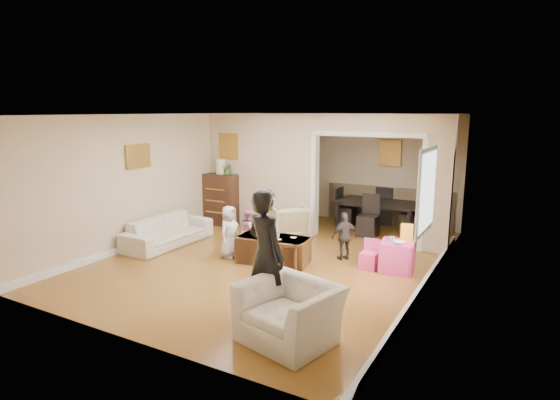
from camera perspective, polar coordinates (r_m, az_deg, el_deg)
The scene contains 27 objects.
floor at distance 8.48m, azimuth -0.66°, elevation -7.21°, with size 7.00×7.00×0.00m, color #A8752B.
partition_left at distance 10.39m, azimuth -2.33°, elevation 3.56°, with size 2.75×0.18×2.60m, color #CAB593.
partition_right at distance 9.02m, azimuth 19.04°, elevation 1.79°, with size 0.55×0.18×2.60m, color #CAB593.
partition_header at distance 9.25m, azimuth 10.99°, elevation 9.43°, with size 2.22×0.18×0.35m, color #CAB593.
window_pane at distance 6.80m, azimuth 17.92°, elevation 1.10°, with size 0.03×0.95×1.10m, color white.
framed_art_partition at distance 10.70m, azimuth -6.43°, elevation 6.69°, with size 0.45×0.03×0.55m, color brown.
framed_art_sofa_wall at distance 9.31m, azimuth -17.30°, elevation 5.28°, with size 0.03×0.55×0.40m, color brown.
framed_art_alcove at distance 10.86m, azimuth 13.59°, elevation 5.72°, with size 0.45×0.03×0.55m, color brown.
sofa at distance 9.46m, azimuth -13.82°, elevation -3.80°, with size 1.94×0.76×0.57m, color silver.
armchair_back at distance 9.75m, azimuth 1.13°, elevation -2.68°, with size 0.73×0.75×0.68m, color tan.
armchair_front at distance 5.49m, azimuth 1.17°, elevation -13.94°, with size 1.06×0.93×0.69m, color silver.
dresser at distance 10.90m, azimuth -7.32°, elevation 0.12°, with size 0.87×0.49×1.20m, color #321A0F.
table_lamp at distance 10.78m, azimuth -7.42°, elevation 4.20°, with size 0.22×0.22×0.36m, color beige.
potted_plant at distance 10.67m, azimuth -6.55°, elevation 3.93°, with size 0.25×0.22×0.28m, color #356B2F.
coffee_table at distance 8.17m, azimuth -0.81°, elevation -6.21°, with size 1.24×0.62×0.47m, color #382012.
coffee_cup at distance 8.00m, azimuth -0.37°, elevation -4.53°, with size 0.09×0.09×0.09m, color white.
play_table at distance 7.97m, azimuth 14.41°, elevation -6.85°, with size 0.53×0.53×0.51m, color #DC3A94.
cereal_box at distance 7.92m, azimuth 15.58°, elevation -3.95°, with size 0.20×0.07×0.30m, color yellow.
cyan_cup at distance 7.86m, azimuth 13.72°, elevation -4.80°, with size 0.08×0.08×0.08m, color #22ADAC.
toy_block at distance 8.03m, azimuth 13.91°, elevation -4.59°, with size 0.08×0.06×0.05m, color red.
play_bowl at distance 7.77m, azimuth 14.64°, elevation -5.17°, with size 0.21×0.21×0.05m, color white.
dining_table at distance 10.58m, azimuth 12.07°, elevation -1.93°, with size 1.82×1.01×0.64m, color black.
adult_person at distance 5.83m, azimuth -1.81°, elevation -6.91°, with size 0.63×0.41×1.73m, color black.
child_kneel_a at distance 8.42m, azimuth -6.36°, elevation -3.96°, with size 0.47×0.31×0.97m, color silver.
child_kneel_b at distance 8.72m, azimuth -3.82°, elevation -3.87°, with size 0.40×0.31×0.83m, color #CE809C.
child_toddler at distance 8.33m, azimuth 8.08°, elevation -4.49°, with size 0.52×0.22×0.88m, color black.
craft_papers at distance 8.13m, azimuth -0.84°, elevation -4.57°, with size 0.73×0.52×0.00m.
Camera 1 is at (4.01, -6.98, 2.68)m, focal length 29.25 mm.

